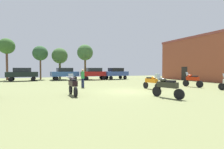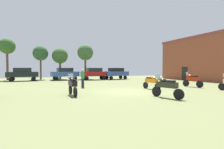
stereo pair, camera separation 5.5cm
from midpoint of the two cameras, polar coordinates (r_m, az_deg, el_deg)
ground_plane at (r=13.67m, az=4.95°, el=-5.86°), size 44.00×52.00×0.02m
brick_building at (r=30.05m, az=31.24°, el=4.74°), size 6.12×16.28×6.92m
motorcycle_4 at (r=15.27m, az=13.38°, el=-2.36°), size 0.62×2.18×1.44m
motorcycle_5 at (r=18.69m, az=25.85°, el=-1.63°), size 0.67×2.14×1.51m
motorcycle_7 at (r=11.10m, az=18.26°, el=-3.90°), size 0.81×2.20×1.49m
motorcycle_8 at (r=11.84m, az=-13.48°, el=-3.49°), size 0.62×2.14×1.51m
car_1 at (r=28.12m, az=-16.01°, el=0.51°), size 4.49×2.31×2.00m
car_2 at (r=27.95m, az=-6.22°, el=0.57°), size 4.35×1.92×2.00m
car_3 at (r=28.39m, az=-28.48°, el=0.36°), size 4.31×1.83×2.00m
car_4 at (r=29.08m, az=1.29°, el=0.64°), size 4.52×2.42×2.00m
person_2 at (r=16.68m, az=-10.14°, el=-0.75°), size 0.48×0.48×1.82m
tree_1 at (r=31.62m, az=-17.60°, el=6.07°), size 2.81×2.81×5.61m
tree_2 at (r=31.71m, az=-23.53°, el=6.66°), size 2.56×2.56×5.85m
tree_3 at (r=30.96m, az=-9.31°, el=7.40°), size 2.88×2.88×6.29m
tree_4 at (r=32.10m, az=-32.59°, el=8.06°), size 2.51×2.51×6.78m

